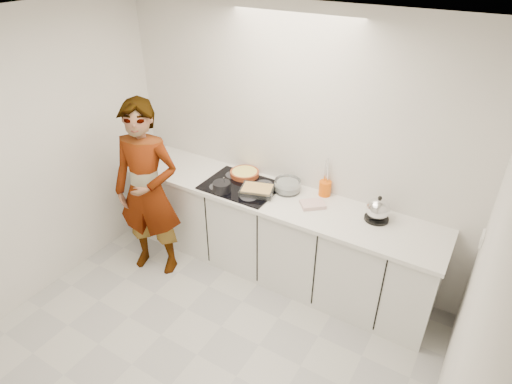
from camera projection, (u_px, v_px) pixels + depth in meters
The scene contains 16 objects.
floor at pixel (197, 355), 3.61m from camera, with size 3.60×3.20×0.00m, color beige.
ceiling at pixel (162, 33), 2.26m from camera, with size 3.60×3.20×0.00m, color white.
wall_back at pixel (290, 146), 4.11m from camera, with size 3.60×0.00×2.60m, color silver.
wall_left at pixel (23, 167), 3.73m from camera, with size 0.00×3.20×2.60m, color silver.
wall_right at pixel (464, 339), 2.16m from camera, with size 0.02×3.20×2.60m.
base_cabinets at pixel (272, 235), 4.32m from camera, with size 3.20×0.58×0.87m, color silver.
countertop at pixel (273, 197), 4.09m from camera, with size 3.24×0.64×0.04m, color white.
hob at pixel (241, 186), 4.21m from camera, with size 0.72×0.54×0.01m, color black.
tart_dish at pixel (245, 173), 4.37m from camera, with size 0.36×0.36×0.05m.
saucepan at pixel (222, 187), 4.09m from camera, with size 0.20×0.20×0.16m.
baking_dish at pixel (257, 190), 4.07m from camera, with size 0.36×0.31×0.06m.
mixing_bowl at pixel (287, 186), 4.12m from camera, with size 0.25×0.25×0.12m.
tea_towel at pixel (313, 204), 3.91m from camera, with size 0.21×0.16×0.04m, color white.
kettle at pixel (378, 210), 3.68m from camera, with size 0.24×0.24×0.24m.
utensil_crock at pixel (325, 188), 4.05m from camera, with size 0.12×0.12×0.14m, color #F36106.
cook at pixel (148, 191), 4.13m from camera, with size 0.67×0.44×1.83m, color silver.
Camera 1 is at (1.66, -1.77, 3.05)m, focal length 30.00 mm.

